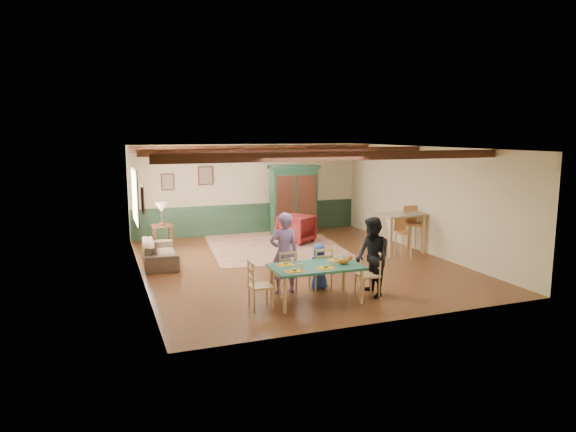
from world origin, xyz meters
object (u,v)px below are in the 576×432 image
object	(u,v)px
sofa	(160,252)
dining_chair_end_right	(368,274)
end_table	(163,237)
counter_table	(400,234)
dining_chair_end_left	(261,285)
cat	(344,260)
dining_chair_far_left	(285,272)
armoire	(294,200)
person_child	(319,266)
bar_stool_right	(413,229)
bar_stool_left	(404,238)
person_man	(284,253)
table_lamp	(162,214)
person_woman	(372,257)
dining_chair_far_right	(320,269)
armchair	(296,229)
dining_table	(316,284)

from	to	relation	value
sofa	dining_chair_end_right	bearing A→B (deg)	-136.02
end_table	counter_table	world-z (taller)	counter_table
dining_chair_end_right	sofa	distance (m)	5.11
dining_chair_end_left	cat	size ratio (longest dim) A/B	2.64
dining_chair_far_left	armoire	xyz separation A→B (m)	(2.21, 5.28, 0.61)
person_child	bar_stool_right	size ratio (longest dim) A/B	0.77
dining_chair_end_left	bar_stool_left	bearing A→B (deg)	-61.48
person_child	cat	size ratio (longest dim) A/B	2.79
person_man	table_lamp	bearing A→B (deg)	-68.76
dining_chair_far_left	armoire	distance (m)	5.76
dining_chair_end_right	end_table	distance (m)	6.23
dining_chair_end_right	cat	size ratio (longest dim) A/B	2.64
dining_chair_far_left	end_table	xyz separation A→B (m)	(-1.71, 4.73, -0.11)
dining_chair_far_left	table_lamp	xyz separation A→B (m)	(-1.71, 4.73, 0.51)
dining_chair_end_right	counter_table	world-z (taller)	counter_table
dining_chair_end_left	counter_table	size ratio (longest dim) A/B	0.70
person_woman	bar_stool_right	world-z (taller)	person_woman
counter_table	bar_stool_left	size ratio (longest dim) A/B	1.20
dining_chair_far_left	dining_chair_far_right	xyz separation A→B (m)	(0.72, -0.01, 0.00)
person_child	table_lamp	distance (m)	5.29
sofa	bar_stool_right	bearing A→B (deg)	-96.79
sofa	table_lamp	size ratio (longest dim) A/B	3.17
person_woman	person_child	bearing A→B (deg)	-133.26
armchair	counter_table	xyz separation A→B (m)	(2.00, -2.11, 0.12)
sofa	bar_stool_right	xyz separation A→B (m)	(6.25, -1.05, 0.32)
dining_chair_far_right	dining_chair_end_right	world-z (taller)	same
dining_table	bar_stool_left	world-z (taller)	bar_stool_left
bar_stool_left	table_lamp	bearing A→B (deg)	148.67
person_woman	table_lamp	size ratio (longest dim) A/B	2.54
person_man	counter_table	bearing A→B (deg)	-151.35
person_woman	bar_stool_left	size ratio (longest dim) A/B	1.46
dining_chair_end_right	end_table	bearing A→B (deg)	-149.09
dining_chair_far_left	dining_chair_far_right	size ratio (longest dim) A/B	1.00
person_woman	bar_stool_right	xyz separation A→B (m)	(2.79, 2.79, -0.16)
dining_chair_far_right	armoire	bearing A→B (deg)	-104.62
person_woman	dining_table	bearing A→B (deg)	-90.00
dining_table	sofa	distance (m)	4.47
dining_chair_far_left	dining_chair_far_right	world-z (taller)	same
dining_chair_far_right	sofa	size ratio (longest dim) A/B	0.46
end_table	table_lamp	distance (m)	0.62
dining_chair_end_right	table_lamp	bearing A→B (deg)	-149.09
person_child	armoire	size ratio (longest dim) A/B	0.44
armoire	table_lamp	xyz separation A→B (m)	(-3.92, -0.55, -0.10)
person_man	sofa	bearing A→B (deg)	-56.46
dining_chair_far_left	table_lamp	size ratio (longest dim) A/B	1.46
armoire	counter_table	bearing A→B (deg)	-57.65
dining_chair_far_right	dining_chair_end_right	distance (m)	0.94
dining_table	sofa	xyz separation A→B (m)	(-2.32, 3.82, -0.07)
person_woman	person_child	distance (m)	1.10
table_lamp	counter_table	world-z (taller)	table_lamp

